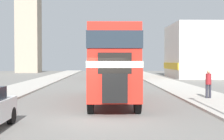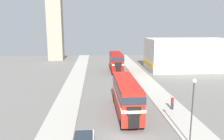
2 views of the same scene
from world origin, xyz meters
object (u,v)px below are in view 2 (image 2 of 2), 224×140
object	(u,v)px
bus_distant	(116,61)
church_tower	(54,7)
double_decker_bus	(126,94)
street_lamp	(193,102)
pedestrian_walking	(172,102)

from	to	relation	value
bus_distant	church_tower	world-z (taller)	church_tower
double_decker_bus	street_lamp	bearing A→B (deg)	-58.69
street_lamp	church_tower	bearing A→B (deg)	111.30
double_decker_bus	church_tower	xyz separation A→B (m)	(-15.75, 44.65, 13.78)
bus_distant	pedestrian_walking	world-z (taller)	bus_distant
street_lamp	church_tower	xyz separation A→B (m)	(-20.36, 52.23, 12.24)
double_decker_bus	pedestrian_walking	world-z (taller)	double_decker_bus
bus_distant	double_decker_bus	bearing A→B (deg)	-92.70
bus_distant	street_lamp	distance (m)	32.37
pedestrian_walking	street_lamp	xyz separation A→B (m)	(-1.23, -7.99, 2.87)
pedestrian_walking	church_tower	bearing A→B (deg)	116.02
bus_distant	pedestrian_walking	bearing A→B (deg)	-79.04
bus_distant	pedestrian_walking	xyz separation A→B (m)	(4.68, -24.17, -1.51)
pedestrian_walking	bus_distant	bearing A→B (deg)	100.96
pedestrian_walking	church_tower	xyz separation A→B (m)	(-21.59, 44.24, 15.11)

